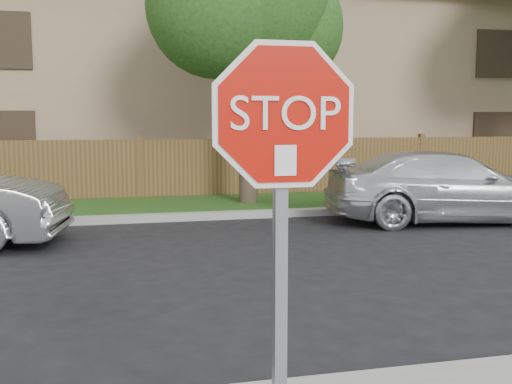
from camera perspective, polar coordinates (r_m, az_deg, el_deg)
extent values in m
cube|color=gray|center=(12.66, -10.32, -2.46)|extent=(70.00, 0.30, 0.15)
cube|color=#1E4714|center=(14.29, -10.67, -1.46)|extent=(70.00, 3.00, 0.12)
cube|color=#51381C|center=(15.79, -11.01, 2.03)|extent=(70.00, 0.12, 1.60)
cube|color=#9C8261|center=(21.35, -11.78, 9.19)|extent=(34.00, 8.00, 6.00)
cylinder|color=#382B21|center=(14.37, -0.76, 6.31)|extent=(0.44, 0.44, 3.92)
sphere|color=#1A4314|center=(15.04, 2.44, 15.44)|extent=(3.00, 3.00, 3.00)
sphere|color=#1A4314|center=(14.04, -3.74, 17.19)|extent=(3.20, 3.20, 3.20)
cube|color=gray|center=(3.13, 2.29, -9.38)|extent=(0.07, 0.06, 2.30)
cylinder|color=white|center=(2.94, 2.71, 7.34)|extent=(1.01, 0.02, 1.01)
cylinder|color=#B41106|center=(2.93, 2.78, 7.34)|extent=(0.93, 0.02, 0.93)
cube|color=white|center=(2.92, 2.83, 3.02)|extent=(0.11, 0.00, 0.15)
imported|color=silver|center=(12.99, 17.72, 0.47)|extent=(5.26, 2.72, 1.46)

